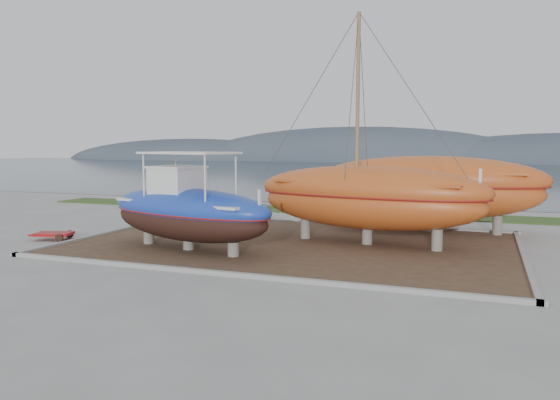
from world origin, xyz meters
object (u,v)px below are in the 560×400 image
at_px(white_dinghy, 203,216).
at_px(orange_sailboat, 369,130).
at_px(red_trailer, 54,236).
at_px(blue_caique, 188,201).
at_px(orange_bare_hull, 429,195).

relative_size(white_dinghy, orange_sailboat, 0.43).
relative_size(orange_sailboat, red_trailer, 4.32).
bearing_deg(blue_caique, red_trailer, -166.35).
bearing_deg(orange_sailboat, white_dinghy, -178.85).
relative_size(white_dinghy, orange_bare_hull, 0.40).
relative_size(orange_bare_hull, red_trailer, 4.63).
distance_m(blue_caique, orange_sailboat, 8.01).
relative_size(blue_caique, white_dinghy, 1.86).
bearing_deg(orange_bare_hull, red_trailer, -153.77).
bearing_deg(orange_bare_hull, white_dinghy, -164.01).
xyz_separation_m(white_dinghy, red_trailer, (-4.97, -4.79, -0.55)).
bearing_deg(white_dinghy, orange_bare_hull, 20.32).
relative_size(orange_sailboat, orange_bare_hull, 0.93).
bearing_deg(red_trailer, orange_bare_hull, 9.42).
bearing_deg(blue_caique, orange_sailboat, 44.18).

